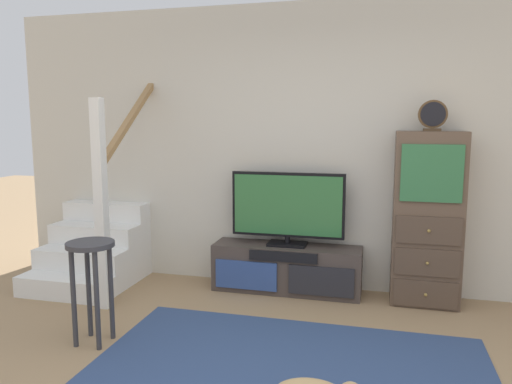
% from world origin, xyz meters
% --- Properties ---
extents(back_wall, '(6.40, 0.12, 2.70)m').
position_xyz_m(back_wall, '(0.00, 2.46, 1.35)').
color(back_wall, beige).
rests_on(back_wall, ground_plane).
extents(area_rug, '(2.60, 1.80, 0.01)m').
position_xyz_m(area_rug, '(0.00, 0.60, 0.01)').
color(area_rug, navy).
rests_on(area_rug, ground_plane).
extents(media_console, '(1.40, 0.38, 0.44)m').
position_xyz_m(media_console, '(-0.30, 2.19, 0.22)').
color(media_console, '#423833').
rests_on(media_console, ground_plane).
extents(television, '(1.07, 0.22, 0.69)m').
position_xyz_m(television, '(-0.30, 2.22, 0.81)').
color(television, black).
rests_on(television, media_console).
extents(side_cabinet, '(0.58, 0.38, 1.52)m').
position_xyz_m(side_cabinet, '(0.94, 2.20, 0.76)').
color(side_cabinet, brown).
rests_on(side_cabinet, ground_plane).
extents(desk_clock, '(0.24, 0.08, 0.26)m').
position_xyz_m(desk_clock, '(0.94, 2.19, 1.65)').
color(desk_clock, '#4C3823').
rests_on(desk_clock, side_cabinet).
extents(staircase, '(1.00, 1.36, 2.20)m').
position_xyz_m(staircase, '(-2.24, 2.20, 0.37)').
color(staircase, white).
rests_on(staircase, ground_plane).
extents(bar_stool_near, '(0.34, 0.34, 0.76)m').
position_xyz_m(bar_stool_near, '(-1.46, 0.77, 0.56)').
color(bar_stool_near, '#333338').
rests_on(bar_stool_near, ground_plane).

